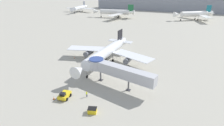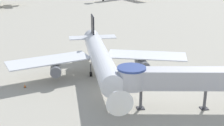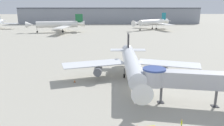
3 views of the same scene
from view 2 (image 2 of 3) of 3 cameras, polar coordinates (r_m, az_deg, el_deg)
The scene contains 4 objects.
ground_plane at distance 51.44m, azimuth -0.80°, elevation -5.36°, with size 800.00×800.00×0.00m, color #A8A393.
main_airplane at distance 54.98m, azimuth -2.13°, elevation 0.77°, with size 33.61×33.36×9.52m.
jet_bridge at distance 45.19m, azimuth 11.89°, elevation -2.78°, with size 19.85×6.83×6.44m.
traffic_cone_port_wing at distance 55.16m, azimuth -15.64°, elevation -3.99°, with size 0.43×0.43×0.71m.
Camera 2 is at (-8.17, -46.17, 21.15)m, focal length 50.00 mm.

